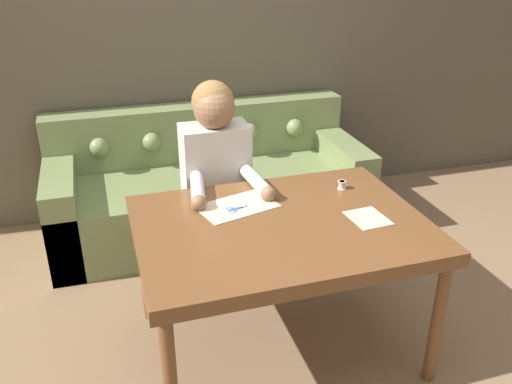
{
  "coord_description": "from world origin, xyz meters",
  "views": [
    {
      "loc": [
        -0.66,
        -2.14,
        1.95
      ],
      "look_at": [
        0.03,
        0.1,
        0.83
      ],
      "focal_mm": 38.0,
      "sensor_mm": 36.0,
      "label": 1
    }
  ],
  "objects_px": {
    "scissors": "(239,209)",
    "thread_spool": "(342,185)",
    "person": "(217,185)",
    "dining_table": "(281,235)",
    "couch": "(208,189)"
  },
  "relations": [
    {
      "from": "dining_table",
      "to": "couch",
      "type": "xyz_separation_m",
      "value": [
        -0.06,
        1.37,
        -0.36
      ]
    },
    {
      "from": "person",
      "to": "thread_spool",
      "type": "relative_size",
      "value": 27.86
    },
    {
      "from": "person",
      "to": "thread_spool",
      "type": "bearing_deg",
      "value": -35.05
    },
    {
      "from": "person",
      "to": "thread_spool",
      "type": "distance_m",
      "value": 0.72
    },
    {
      "from": "couch",
      "to": "dining_table",
      "type": "bearing_deg",
      "value": -87.51
    },
    {
      "from": "scissors",
      "to": "thread_spool",
      "type": "height_order",
      "value": "thread_spool"
    },
    {
      "from": "couch",
      "to": "person",
      "type": "relative_size",
      "value": 1.74
    },
    {
      "from": "scissors",
      "to": "dining_table",
      "type": "bearing_deg",
      "value": -50.51
    },
    {
      "from": "couch",
      "to": "scissors",
      "type": "bearing_deg",
      "value": -94.61
    },
    {
      "from": "thread_spool",
      "to": "person",
      "type": "bearing_deg",
      "value": 144.95
    },
    {
      "from": "dining_table",
      "to": "person",
      "type": "height_order",
      "value": "person"
    },
    {
      "from": "dining_table",
      "to": "person",
      "type": "bearing_deg",
      "value": 103.26
    },
    {
      "from": "couch",
      "to": "person",
      "type": "bearing_deg",
      "value": -97.74
    },
    {
      "from": "dining_table",
      "to": "person",
      "type": "xyz_separation_m",
      "value": [
        -0.16,
        0.66,
        -0.01
      ]
    },
    {
      "from": "couch",
      "to": "thread_spool",
      "type": "height_order",
      "value": "couch"
    }
  ]
}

